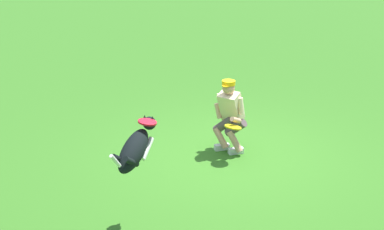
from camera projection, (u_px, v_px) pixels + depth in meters
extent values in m
plane|color=#336E20|center=(230.00, 157.00, 8.96)|extent=(60.00, 60.00, 0.00)
cube|color=silver|center=(222.00, 147.00, 9.21)|extent=(0.26, 0.10, 0.10)
cylinder|color=tan|center=(221.00, 138.00, 9.10)|extent=(0.28, 0.31, 0.37)
cylinder|color=#554546|center=(224.00, 125.00, 9.06)|extent=(0.37, 0.41, 0.37)
cube|color=silver|center=(236.00, 151.00, 9.06)|extent=(0.26, 0.10, 0.10)
cylinder|color=tan|center=(235.00, 142.00, 8.95)|extent=(0.28, 0.31, 0.37)
cylinder|color=#554546|center=(236.00, 128.00, 8.93)|extent=(0.37, 0.41, 0.37)
cube|color=beige|center=(231.00, 107.00, 8.90)|extent=(0.53, 0.52, 0.58)
cylinder|color=beige|center=(220.00, 102.00, 8.97)|extent=(0.16, 0.16, 0.29)
cylinder|color=beige|center=(241.00, 106.00, 8.76)|extent=(0.16, 0.16, 0.29)
cylinder|color=tan|center=(236.00, 120.00, 8.65)|extent=(0.27, 0.24, 0.19)
cylinder|color=tan|center=(218.00, 111.00, 9.00)|extent=(0.15, 0.16, 0.27)
sphere|color=tan|center=(229.00, 88.00, 8.69)|extent=(0.21, 0.21, 0.21)
cylinder|color=#E8B010|center=(229.00, 83.00, 8.66)|extent=(0.22, 0.22, 0.07)
cylinder|color=#E8B010|center=(226.00, 86.00, 8.59)|extent=(0.12, 0.12, 0.02)
ellipsoid|color=black|center=(133.00, 151.00, 6.34)|extent=(0.66, 0.72, 0.55)
ellipsoid|color=white|center=(141.00, 147.00, 6.51)|extent=(0.13, 0.19, 0.16)
sphere|color=black|center=(149.00, 123.00, 6.65)|extent=(0.17, 0.17, 0.17)
cone|color=black|center=(153.00, 122.00, 6.73)|extent=(0.13, 0.13, 0.09)
cone|color=black|center=(152.00, 119.00, 6.58)|extent=(0.06, 0.06, 0.07)
cone|color=black|center=(145.00, 118.00, 6.62)|extent=(0.06, 0.06, 0.07)
cylinder|color=white|center=(147.00, 149.00, 6.50)|extent=(0.24, 0.27, 0.23)
cylinder|color=white|center=(136.00, 146.00, 6.56)|extent=(0.24, 0.27, 0.23)
cylinder|color=black|center=(131.00, 162.00, 6.15)|extent=(0.24, 0.27, 0.23)
cylinder|color=black|center=(119.00, 159.00, 6.21)|extent=(0.24, 0.27, 0.23)
cylinder|color=white|center=(115.00, 161.00, 5.97)|extent=(0.16, 0.18, 0.23)
cylinder|color=red|center=(147.00, 122.00, 6.48)|extent=(0.33, 0.33, 0.07)
cylinder|color=yellow|center=(233.00, 127.00, 8.58)|extent=(0.39, 0.40, 0.10)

